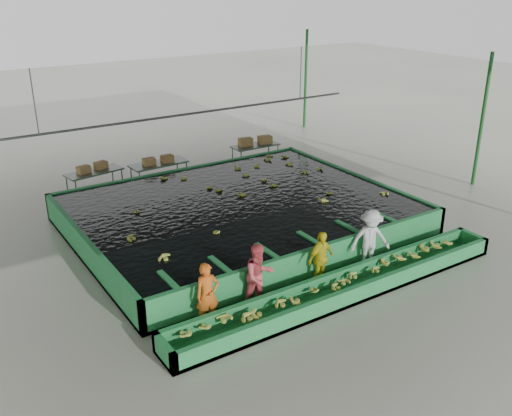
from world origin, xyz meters
TOP-DOWN VIEW (x-y plane):
  - ground at (0.00, 0.00)m, footprint 80.00×80.00m
  - shed_roof at (0.00, 0.00)m, footprint 20.00×22.00m
  - shed_posts at (0.00, 0.00)m, footprint 20.00×22.00m
  - flotation_tank at (0.00, 1.50)m, footprint 10.00×8.00m
  - tank_water at (0.00, 1.50)m, footprint 9.70×7.70m
  - sorting_trough at (0.00, -3.60)m, footprint 10.00×1.00m
  - cableway_rail at (0.00, 5.00)m, footprint 0.08×0.08m
  - rail_hanger_left at (-5.00, 5.00)m, footprint 0.04×0.04m
  - rail_hanger_right at (5.00, 5.00)m, footprint 0.04×0.04m
  - worker_a at (-3.47, -2.80)m, footprint 0.60×0.42m
  - worker_b at (-2.06, -2.80)m, footprint 0.82×0.64m
  - worker_c at (-0.16, -2.80)m, footprint 0.93×0.50m
  - worker_d at (1.56, -2.80)m, footprint 1.27×1.02m
  - packing_table_left at (-2.92, 6.82)m, footprint 2.15×1.16m
  - packing_table_mid at (-0.61, 6.27)m, footprint 2.20×0.97m
  - packing_table_right at (3.89, 6.54)m, footprint 2.03×0.83m
  - box_stack_left at (-2.93, 6.90)m, footprint 1.21×0.60m
  - box_stack_mid at (-0.64, 6.23)m, footprint 1.19×0.37m
  - box_stack_right at (3.93, 6.59)m, footprint 1.49×0.64m
  - floating_bananas at (0.00, 2.30)m, footprint 9.19×6.26m
  - trough_bananas at (0.00, -3.60)m, footprint 9.58×0.64m

SIDE VIEW (x-z plane):
  - ground at x=0.00m, z-range 0.00..0.00m
  - sorting_trough at x=0.00m, z-range 0.00..0.50m
  - trough_bananas at x=0.00m, z-range 0.34..0.46m
  - flotation_tank at x=0.00m, z-range 0.00..0.90m
  - packing_table_right at x=3.89m, z-range 0.00..0.92m
  - packing_table_left at x=-2.92m, z-range 0.00..0.93m
  - packing_table_mid at x=-0.61m, z-range 0.00..0.98m
  - worker_c at x=-0.16m, z-range 0.00..1.51m
  - worker_a at x=-3.47m, z-range 0.00..1.55m
  - worker_b at x=-2.06m, z-range 0.00..1.66m
  - tank_water at x=0.00m, z-range 0.85..0.85m
  - floating_bananas at x=0.00m, z-range 0.79..0.91m
  - worker_d at x=1.56m, z-range 0.00..1.72m
  - box_stack_right at x=3.93m, z-range 0.77..1.08m
  - box_stack_left at x=-2.93m, z-range 0.80..1.05m
  - box_stack_mid at x=-0.64m, z-range 0.86..1.11m
  - shed_posts at x=0.00m, z-range 0.00..5.00m
  - cableway_rail at x=0.00m, z-range -4.00..10.00m
  - rail_hanger_left at x=-5.00m, z-range 3.00..5.00m
  - rail_hanger_right at x=5.00m, z-range 3.00..5.00m
  - shed_roof at x=0.00m, z-range 4.98..5.02m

